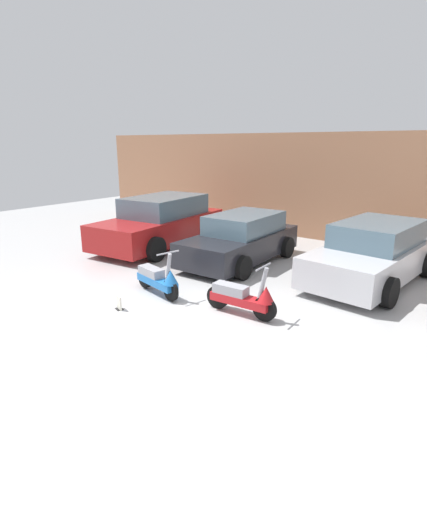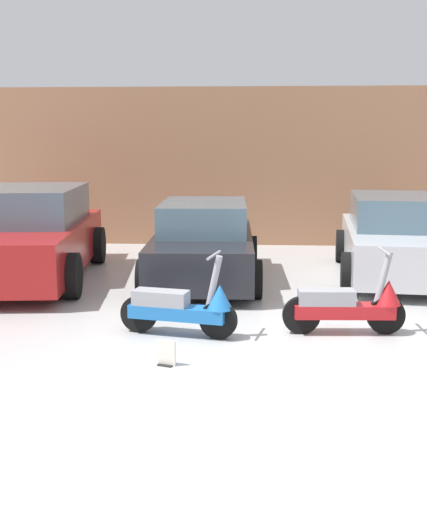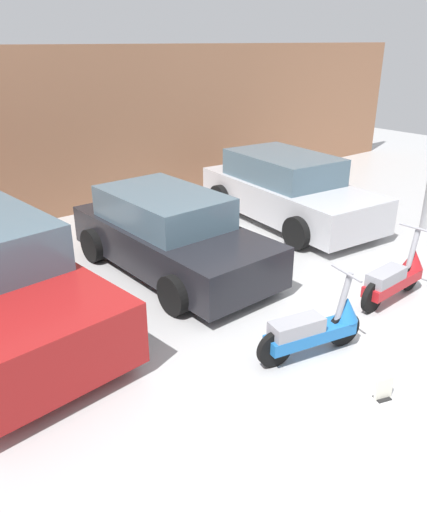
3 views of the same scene
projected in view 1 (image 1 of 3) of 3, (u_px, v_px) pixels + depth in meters
ground_plane at (172, 311)px, 7.48m from camera, size 28.00×28.00×0.00m
wall_back at (326, 188)px, 12.49m from camera, size 19.60×0.12×3.36m
scooter_front_left at (159, 279)px, 8.17m from camera, size 1.41×0.60×0.99m
scooter_front_right at (243, 297)px, 7.19m from camera, size 1.44×0.52×1.01m
car_rear_left at (161, 223)px, 12.06m from camera, size 2.44×4.54×1.49m
car_rear_center at (241, 239)px, 10.43m from camera, size 1.87×3.75×1.26m
car_rear_right at (373, 254)px, 8.94m from camera, size 2.21×4.10×1.34m
placard_near_left_scooter at (119, 304)px, 7.51m from camera, size 0.20×0.16×0.26m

